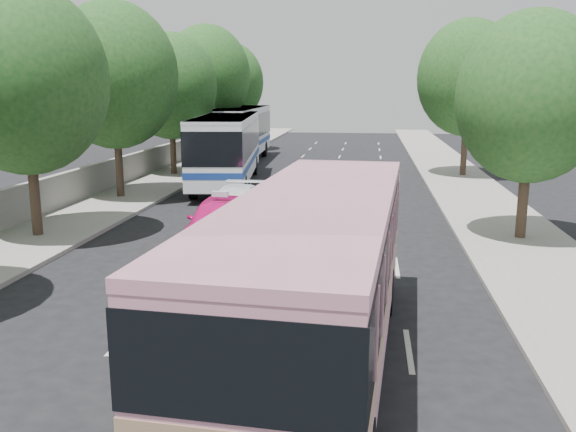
% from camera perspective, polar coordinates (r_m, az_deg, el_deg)
% --- Properties ---
extents(ground, '(120.00, 120.00, 0.00)m').
position_cam_1_polar(ground, '(15.33, -5.28, -8.51)').
color(ground, black).
rests_on(ground, ground).
extents(sidewalk_left, '(4.00, 90.00, 0.15)m').
position_cam_1_polar(sidewalk_left, '(36.36, -11.43, 3.37)').
color(sidewalk_left, '#9E998E').
rests_on(sidewalk_left, ground).
extents(sidewalk_right, '(4.00, 90.00, 0.12)m').
position_cam_1_polar(sidewalk_right, '(34.80, 16.13, 2.73)').
color(sidewalk_right, '#9E998E').
rests_on(sidewalk_right, ground).
extents(low_wall, '(0.30, 90.00, 1.50)m').
position_cam_1_polar(low_wall, '(36.87, -14.14, 4.65)').
color(low_wall, '#9E998E').
rests_on(low_wall, sidewalk_left).
extents(tree_left_b, '(5.70, 5.70, 8.88)m').
position_cam_1_polar(tree_left_b, '(23.12, -23.37, 12.16)').
color(tree_left_b, '#38281E').
rests_on(tree_left_b, ground).
extents(tree_left_c, '(6.00, 6.00, 9.35)m').
position_cam_1_polar(tree_left_c, '(30.37, -15.91, 12.97)').
color(tree_left_c, '#38281E').
rests_on(tree_left_c, ground).
extents(tree_left_d, '(5.52, 5.52, 8.60)m').
position_cam_1_polar(tree_left_d, '(37.82, -10.85, 12.17)').
color(tree_left_d, '#38281E').
rests_on(tree_left_d, ground).
extents(tree_left_e, '(6.30, 6.30, 9.82)m').
position_cam_1_polar(tree_left_e, '(45.48, -7.54, 13.21)').
color(tree_left_e, '#38281E').
rests_on(tree_left_e, ground).
extents(tree_left_f, '(5.88, 5.88, 9.16)m').
position_cam_1_polar(tree_left_f, '(53.29, -5.47, 12.59)').
color(tree_left_f, '#38281E').
rests_on(tree_left_f, ground).
extents(tree_right_near, '(5.10, 5.10, 7.95)m').
position_cam_1_polar(tree_right_near, '(22.62, 22.06, 10.73)').
color(tree_right_near, '#38281E').
rests_on(tree_right_near, ground).
extents(tree_right_far, '(6.00, 6.00, 9.35)m').
position_cam_1_polar(tree_right_far, '(38.39, 16.67, 12.62)').
color(tree_right_far, '#38281E').
rests_on(tree_right_far, ground).
extents(pink_bus, '(3.50, 10.91, 3.43)m').
position_cam_1_polar(pink_bus, '(11.43, 2.67, -4.39)').
color(pink_bus, '#CA8297').
rests_on(pink_bus, ground).
extents(pink_taxi, '(2.12, 5.06, 1.71)m').
position_cam_1_polar(pink_taxi, '(21.01, -6.31, -0.47)').
color(pink_taxi, '#E2137A').
rests_on(pink_taxi, ground).
extents(white_pickup, '(2.05, 4.98, 1.44)m').
position_cam_1_polar(white_pickup, '(24.49, -5.00, 1.01)').
color(white_pickup, white).
rests_on(white_pickup, ground).
extents(tour_coach_front, '(4.30, 13.07, 3.84)m').
position_cam_1_polar(tour_coach_front, '(34.05, -5.70, 6.77)').
color(tour_coach_front, white).
rests_on(tour_coach_front, ground).
extents(tour_coach_rear, '(3.33, 13.23, 3.93)m').
position_cam_1_polar(tour_coach_rear, '(44.22, -4.58, 8.04)').
color(tour_coach_rear, white).
rests_on(tour_coach_rear, ground).
extents(taxi_roof_sign, '(0.55, 0.19, 0.18)m').
position_cam_1_polar(taxi_roof_sign, '(20.83, -6.37, 2.07)').
color(taxi_roof_sign, silver).
rests_on(taxi_roof_sign, pink_taxi).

